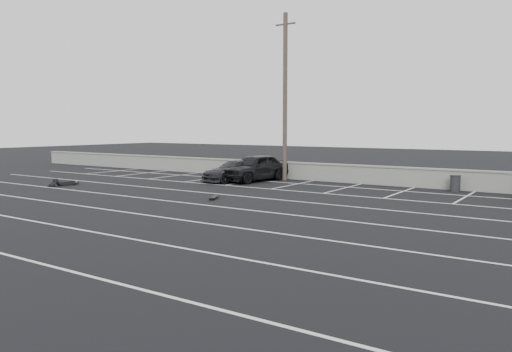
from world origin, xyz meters
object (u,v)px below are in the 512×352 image
Objects in this scene: skateboard at (214,197)px; utility_pole at (285,97)px; car_left at (255,168)px; person at (68,181)px; trash_bin at (455,183)px; car_right at (235,171)px.

utility_pole is at bearing 75.95° from skateboard.
utility_pole reaches higher than skateboard.
car_left is 0.48× the size of utility_pole.
person is at bearing 158.14° from skateboard.
person is at bearing -153.93° from trash_bin.
person is at bearing -134.04° from utility_pole.
trash_bin is 12.11m from skateboard.
car_left is at bearing -130.19° from utility_pole.
trash_bin reaches higher than skateboard.
utility_pole is at bearing -179.47° from trash_bin.
person is (-8.65, -8.94, -4.79)m from utility_pole.
car_right is 4.82× the size of skateboard.
skateboard is at bearing -133.76° from trash_bin.
car_right is 12.11m from trash_bin.
skateboard is (2.66, -7.21, -0.72)m from car_left.
skateboard is (-8.37, -8.75, -0.33)m from trash_bin.
utility_pole reaches higher than car_right.
trash_bin is (11.89, 2.31, -0.21)m from car_right.
skateboard is (10.09, 0.29, -0.14)m from person.
car_left is at bearing 86.78° from skateboard.
car_left reaches higher than trash_bin.
trash_bin is 20.55m from person.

